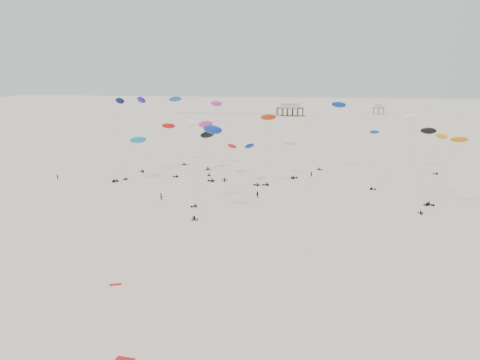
% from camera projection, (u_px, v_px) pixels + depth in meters
% --- Properties ---
extents(ground_plane, '(900.00, 900.00, 0.00)m').
position_uv_depth(ground_plane, '(284.00, 143.00, 222.03)').
color(ground_plane, beige).
extents(pavilion_main, '(21.00, 13.00, 9.80)m').
position_uv_depth(pavilion_main, '(290.00, 110.00, 366.61)').
color(pavilion_main, brown).
rests_on(pavilion_main, ground).
extents(pavilion_small, '(9.00, 7.00, 8.00)m').
position_uv_depth(pavilion_small, '(379.00, 110.00, 382.71)').
color(pavilion_small, brown).
rests_on(pavilion_small, ground).
extents(pier_fence, '(80.20, 0.20, 1.50)m').
position_uv_depth(pier_fence, '(225.00, 114.00, 376.89)').
color(pier_fence, black).
rests_on(pier_fence, ground).
extents(rig_0, '(7.48, 10.80, 24.25)m').
position_uv_depth(rig_0, '(219.00, 126.00, 145.72)').
color(rig_0, black).
rests_on(rig_0, ground).
extents(rig_2, '(6.45, 10.54, 12.52)m').
position_uv_depth(rig_2, '(251.00, 155.00, 141.42)').
color(rig_2, black).
rests_on(rig_2, ground).
extents(rig_3, '(5.49, 7.42, 22.78)m').
position_uv_depth(rig_3, '(414.00, 155.00, 110.36)').
color(rig_3, black).
rests_on(rig_3, ground).
extents(rig_4, '(9.33, 14.26, 18.20)m').
position_uv_depth(rig_4, '(163.00, 135.00, 161.62)').
color(rig_4, black).
rests_on(rig_4, ground).
extents(rig_5, '(10.10, 6.20, 17.72)m').
position_uv_depth(rig_5, '(454.00, 150.00, 115.82)').
color(rig_5, black).
rests_on(rig_5, ground).
extents(rig_6, '(9.60, 11.37, 23.58)m').
position_uv_depth(rig_6, '(337.00, 111.00, 161.35)').
color(rig_6, black).
rests_on(rig_6, ground).
extents(rig_7, '(7.23, 16.78, 20.52)m').
position_uv_depth(rig_7, '(437.00, 161.00, 122.18)').
color(rig_7, black).
rests_on(rig_7, ground).
extents(rig_8, '(4.76, 16.16, 19.62)m').
position_uv_depth(rig_8, '(216.00, 132.00, 167.53)').
color(rig_8, black).
rests_on(rig_8, ground).
extents(rig_9, '(6.95, 17.46, 16.68)m').
position_uv_depth(rig_9, '(226.00, 156.00, 150.35)').
color(rig_9, black).
rests_on(rig_9, ground).
extents(rig_10, '(5.61, 16.89, 18.47)m').
position_uv_depth(rig_10, '(429.00, 135.00, 163.10)').
color(rig_10, black).
rests_on(rig_10, ground).
extents(rig_11, '(2.91, 8.75, 16.53)m').
position_uv_depth(rig_11, '(374.00, 157.00, 134.50)').
color(rig_11, black).
rests_on(rig_11, ground).
extents(rig_12, '(5.06, 6.98, 20.83)m').
position_uv_depth(rig_12, '(268.00, 131.00, 137.65)').
color(rig_12, black).
rests_on(rig_12, ground).
extents(rig_13, '(4.21, 12.92, 18.74)m').
position_uv_depth(rig_13, '(206.00, 145.00, 119.85)').
color(rig_13, black).
rests_on(rig_13, ground).
extents(rig_14, '(9.75, 13.21, 25.07)m').
position_uv_depth(rig_14, '(176.00, 107.00, 173.41)').
color(rig_14, black).
rests_on(rig_14, ground).
extents(rig_15, '(5.93, 13.94, 21.38)m').
position_uv_depth(rig_15, '(210.00, 142.00, 109.93)').
color(rig_15, black).
rests_on(rig_15, ground).
extents(rig_16, '(5.75, 18.25, 26.70)m').
position_uv_depth(rig_16, '(140.00, 107.00, 152.83)').
color(rig_16, black).
rests_on(rig_16, ground).
extents(rig_17, '(5.92, 13.16, 18.63)m').
position_uv_depth(rig_17, '(190.00, 128.00, 153.64)').
color(rig_17, black).
rests_on(rig_17, ground).
extents(rig_18, '(5.86, 10.24, 12.24)m').
position_uv_depth(rig_18, '(291.00, 153.00, 150.85)').
color(rig_18, black).
rests_on(rig_18, ground).
extents(rig_19, '(7.50, 15.64, 18.77)m').
position_uv_depth(rig_19, '(206.00, 129.00, 158.70)').
color(rig_19, black).
rests_on(rig_19, ground).
extents(rig_20, '(9.01, 10.24, 14.33)m').
position_uv_depth(rig_20, '(135.00, 145.00, 144.47)').
color(rig_20, black).
rests_on(rig_20, ground).
extents(rig_21, '(4.68, 7.94, 25.21)m').
position_uv_depth(rig_21, '(119.00, 114.00, 142.66)').
color(rig_21, black).
rests_on(rig_21, ground).
extents(spectator_0, '(0.99, 0.94, 2.24)m').
position_uv_depth(spectator_0, '(161.00, 200.00, 121.98)').
color(spectator_0, black).
rests_on(spectator_0, ground).
extents(spectator_1, '(1.15, 1.07, 2.05)m').
position_uv_depth(spectator_1, '(257.00, 198.00, 124.18)').
color(spectator_1, black).
rests_on(spectator_1, ground).
extents(spectator_2, '(1.29, 1.18, 1.94)m').
position_uv_depth(spectator_2, '(58.00, 179.00, 145.74)').
color(spectator_2, black).
rests_on(spectator_2, ground).
extents(spectator_3, '(0.86, 0.71, 2.02)m').
position_uv_depth(spectator_3, '(311.00, 177.00, 149.48)').
color(spectator_3, black).
rests_on(spectator_3, ground).
extents(grounded_kite_a, '(2.26, 1.06, 0.08)m').
position_uv_depth(grounded_kite_a, '(125.00, 360.00, 53.68)').
color(grounded_kite_a, red).
rests_on(grounded_kite_a, ground).
extents(grounded_kite_b, '(1.93, 1.38, 0.07)m').
position_uv_depth(grounded_kite_b, '(115.00, 285.00, 72.82)').
color(grounded_kite_b, '#BA0F0B').
rests_on(grounded_kite_b, ground).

